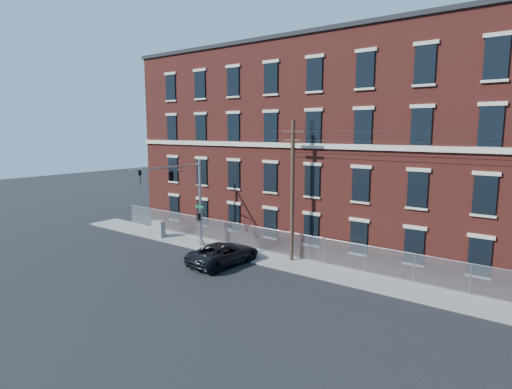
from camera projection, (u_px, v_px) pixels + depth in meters
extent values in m
plane|color=black|center=(219.00, 277.00, 26.94)|extent=(140.00, 140.00, 0.00)
cube|color=gray|center=(435.00, 296.00, 23.75)|extent=(65.00, 3.00, 0.12)
cube|color=maroon|center=(475.00, 150.00, 29.65)|extent=(55.00, 14.00, 16.00)
cube|color=black|center=(484.00, 30.00, 28.40)|extent=(55.30, 14.30, 0.30)
cube|color=beige|center=(453.00, 149.00, 24.01)|extent=(55.00, 0.18, 0.35)
cube|color=black|center=(174.00, 208.00, 39.11)|extent=(1.20, 0.10, 2.20)
cube|color=black|center=(173.00, 169.00, 38.56)|extent=(1.20, 0.10, 2.20)
cube|color=black|center=(172.00, 128.00, 37.98)|extent=(1.20, 0.10, 2.20)
cube|color=black|center=(171.00, 88.00, 37.43)|extent=(1.20, 0.10, 2.20)
cube|color=black|center=(203.00, 212.00, 36.93)|extent=(1.20, 0.10, 2.20)
cube|color=black|center=(202.00, 172.00, 36.38)|extent=(1.20, 0.10, 2.20)
cube|color=black|center=(201.00, 128.00, 35.80)|extent=(1.20, 0.10, 2.20)
cube|color=black|center=(200.00, 85.00, 35.25)|extent=(1.20, 0.10, 2.20)
cube|color=black|center=(234.00, 217.00, 34.76)|extent=(1.20, 0.10, 2.20)
cube|color=black|center=(234.00, 174.00, 34.21)|extent=(1.20, 0.10, 2.20)
cube|color=black|center=(233.00, 128.00, 33.63)|extent=(1.20, 0.10, 2.20)
cube|color=black|center=(233.00, 82.00, 33.07)|extent=(1.20, 0.10, 2.20)
cube|color=black|center=(270.00, 223.00, 32.58)|extent=(1.20, 0.10, 2.20)
cube|color=black|center=(270.00, 177.00, 32.03)|extent=(1.20, 0.10, 2.20)
cube|color=black|center=(271.00, 128.00, 31.45)|extent=(1.20, 0.10, 2.20)
cube|color=black|center=(271.00, 78.00, 30.90)|extent=(1.20, 0.10, 2.20)
cube|color=black|center=(311.00, 230.00, 30.40)|extent=(1.20, 0.10, 2.20)
cube|color=black|center=(312.00, 181.00, 29.85)|extent=(1.20, 0.10, 2.20)
cube|color=black|center=(313.00, 127.00, 29.27)|extent=(1.20, 0.10, 2.20)
cube|color=black|center=(314.00, 75.00, 28.72)|extent=(1.20, 0.10, 2.20)
cube|color=black|center=(359.00, 238.00, 28.23)|extent=(1.20, 0.10, 2.20)
cube|color=black|center=(361.00, 185.00, 27.67)|extent=(1.20, 0.10, 2.20)
cube|color=black|center=(363.00, 127.00, 27.09)|extent=(1.20, 0.10, 2.20)
cube|color=black|center=(365.00, 70.00, 26.54)|extent=(1.20, 0.10, 2.20)
cube|color=black|center=(414.00, 246.00, 26.05)|extent=(1.20, 0.10, 2.20)
cube|color=black|center=(417.00, 190.00, 25.50)|extent=(1.20, 0.10, 2.20)
cube|color=black|center=(421.00, 127.00, 24.92)|extent=(1.20, 0.10, 2.20)
cube|color=black|center=(425.00, 65.00, 24.37)|extent=(1.20, 0.10, 2.20)
cube|color=black|center=(479.00, 257.00, 23.87)|extent=(1.20, 0.10, 2.20)
cube|color=black|center=(485.00, 195.00, 23.32)|extent=(1.20, 0.10, 2.20)
cube|color=black|center=(491.00, 127.00, 22.74)|extent=(1.20, 0.10, 2.20)
cube|color=black|center=(496.00, 58.00, 22.19)|extent=(1.20, 0.10, 2.20)
cube|color=#A5A8AD|center=(441.00, 273.00, 24.63)|extent=(59.00, 0.02, 1.80)
cylinder|color=#9EA0A5|center=(442.00, 259.00, 24.50)|extent=(59.00, 0.04, 0.04)
cylinder|color=#9EA0A5|center=(132.00, 214.00, 42.15)|extent=(0.06, 0.06, 1.85)
cylinder|color=#9EA0A5|center=(152.00, 218.00, 40.31)|extent=(0.06, 0.06, 1.85)
cylinder|color=#9EA0A5|center=(173.00, 222.00, 38.46)|extent=(0.06, 0.06, 1.85)
cylinder|color=#9EA0A5|center=(198.00, 226.00, 36.62)|extent=(0.06, 0.06, 1.85)
cylinder|color=#9EA0A5|center=(224.00, 232.00, 34.77)|extent=(0.06, 0.06, 1.85)
cylinder|color=#9EA0A5|center=(254.00, 237.00, 32.93)|extent=(0.06, 0.06, 1.85)
cylinder|color=#9EA0A5|center=(287.00, 244.00, 31.09)|extent=(0.06, 0.06, 1.85)
cylinder|color=#9EA0A5|center=(324.00, 251.00, 29.24)|extent=(0.06, 0.06, 1.85)
cylinder|color=#9EA0A5|center=(366.00, 259.00, 27.40)|extent=(0.06, 0.06, 1.85)
cylinder|color=#9EA0A5|center=(414.00, 268.00, 25.56)|extent=(0.06, 0.06, 1.85)
cylinder|color=#9EA0A5|center=(470.00, 279.00, 23.71)|extent=(0.06, 0.06, 1.85)
cylinder|color=#9EA0A5|center=(200.00, 203.00, 33.50)|extent=(0.22, 0.22, 7.00)
cylinder|color=#9EA0A5|center=(201.00, 243.00, 34.01)|extent=(0.50, 0.50, 0.40)
cylinder|color=#9EA0A5|center=(168.00, 167.00, 30.46)|extent=(0.14, 6.50, 0.14)
cylinder|color=#9EA0A5|center=(189.00, 178.00, 32.23)|extent=(0.08, 2.18, 1.56)
cube|color=#0C592D|center=(200.00, 207.00, 33.40)|extent=(0.90, 0.03, 0.22)
cube|color=black|center=(198.00, 217.00, 33.47)|extent=(0.25, 0.25, 0.60)
imported|color=black|center=(140.00, 178.00, 28.53)|extent=(0.16, 0.20, 1.00)
imported|color=black|center=(171.00, 174.00, 30.74)|extent=(0.53, 2.48, 1.00)
cylinder|color=#3F2A1F|center=(292.00, 191.00, 29.39)|extent=(0.28, 0.28, 10.00)
cube|color=#3F2A1F|center=(293.00, 131.00, 28.75)|extent=(1.80, 0.12, 0.12)
cube|color=#3F2A1F|center=(293.00, 140.00, 28.84)|extent=(1.40, 0.12, 0.12)
imported|color=black|center=(224.00, 253.00, 29.43)|extent=(2.98, 5.79, 1.56)
cube|color=gray|center=(158.00, 229.00, 36.61)|extent=(1.19, 0.69, 1.42)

